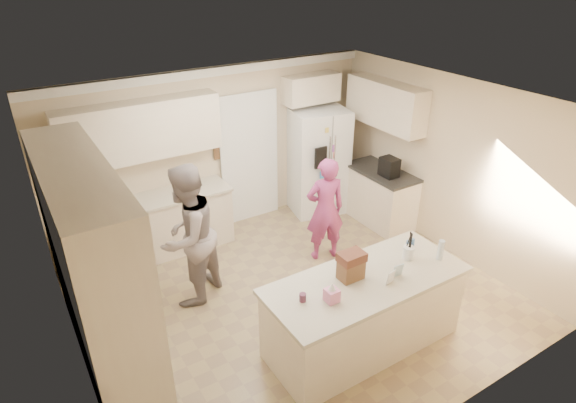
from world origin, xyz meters
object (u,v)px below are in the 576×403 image
utensil_crock (408,253)px  teen_boy (188,236)px  refrigerator (318,162)px  island_base (364,313)px  coffee_maker (389,167)px  dollhouse_body (351,270)px  teen_girl (325,210)px  tissue_box (332,295)px

utensil_crock → teen_boy: size_ratio=0.08×
refrigerator → island_base: size_ratio=0.82×
coffee_maker → utensil_crock: bearing=-127.1°
dollhouse_body → teen_girl: (0.84, 1.61, -0.25)m
utensil_crock → dollhouse_body: 0.80m
tissue_box → teen_girl: teen_girl is taller
teen_boy → refrigerator: bearing=168.3°
refrigerator → tissue_box: refrigerator is taller
coffee_maker → tissue_box: size_ratio=2.14×
refrigerator → coffee_maker: refrigerator is taller
dollhouse_body → coffee_maker: bearing=39.3°
utensil_crock → dollhouse_body: size_ratio=0.58×
dollhouse_body → teen_boy: (-1.17, 1.74, -0.10)m
refrigerator → dollhouse_body: bearing=-107.8°
teen_girl → refrigerator: bearing=-106.5°
refrigerator → dollhouse_body: 3.32m
island_base → utensil_crock: bearing=4.4°
tissue_box → teen_girl: size_ratio=0.09×
island_base → refrigerator: bearing=63.8°
utensil_crock → tissue_box: 1.21m
refrigerator → teen_boy: teen_boy is taller
refrigerator → tissue_box: bearing=-111.7°
dollhouse_body → teen_boy: bearing=124.1°
dollhouse_body → teen_boy: size_ratio=0.14×
refrigerator → teen_boy: size_ratio=0.96×
island_base → dollhouse_body: bearing=146.3°
coffee_maker → teen_girl: size_ratio=0.19×
refrigerator → utensil_crock: bearing=-94.1°
island_base → dollhouse_body: (-0.15, 0.10, 0.60)m
dollhouse_body → island_base: bearing=-33.7°
refrigerator → island_base: 3.37m
dollhouse_body → teen_girl: teen_girl is taller
tissue_box → teen_boy: size_ratio=0.07×
coffee_maker → dollhouse_body: coffee_maker is taller
island_base → dollhouse_body: dollhouse_body is taller
utensil_crock → teen_girl: size_ratio=0.10×
island_base → teen_boy: size_ratio=1.18×
island_base → teen_boy: teen_boy is taller
dollhouse_body → tissue_box: bearing=-153.4°
refrigerator → teen_girl: size_ratio=1.14×
dollhouse_body → teen_boy: 2.10m
island_base → tissue_box: tissue_box is taller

